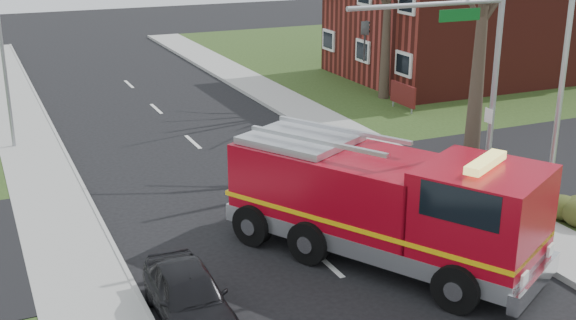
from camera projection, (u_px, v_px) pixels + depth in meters
name	position (u px, v px, depth m)	size (l,w,h in m)	color
ground	(325.00, 262.00, 19.43)	(120.00, 120.00, 0.00)	black
sidewalk_right	(508.00, 222.00, 21.82)	(2.40, 80.00, 0.15)	#9D9D97
sidewalk_left	(91.00, 308.00, 16.99)	(2.40, 80.00, 0.15)	#9D9D97
brick_building	(479.00, 13.00, 41.23)	(15.40, 10.40, 7.25)	#5E1D16
health_center_sign	(403.00, 95.00, 34.05)	(0.12, 2.00, 1.40)	#551513
traffic_signal_mast	(462.00, 64.00, 21.26)	(5.29, 0.18, 6.80)	gray
streetlight_pole	(561.00, 77.00, 20.33)	(1.48, 0.16, 8.40)	#B7BABF
utility_pole_far	(4.00, 63.00, 27.76)	(0.14, 0.14, 7.00)	gray
fire_engine	(385.00, 206.00, 19.14)	(6.59, 8.74, 3.39)	maroon
parked_car_maroon	(189.00, 296.00, 16.38)	(1.55, 3.85, 1.31)	black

